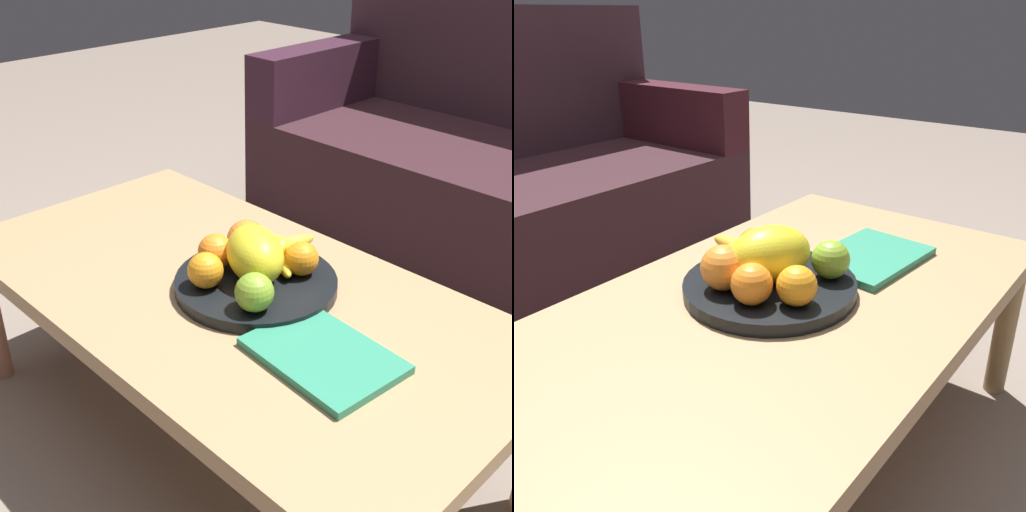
# 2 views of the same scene
# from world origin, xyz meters

# --- Properties ---
(ground_plane) EXTENTS (8.00, 8.00, 0.00)m
(ground_plane) POSITION_xyz_m (0.00, 0.00, 0.00)
(ground_plane) COLOR gray
(coffee_table) EXTENTS (1.22, 0.64, 0.39)m
(coffee_table) POSITION_xyz_m (0.00, 0.00, 0.35)
(coffee_table) COLOR #A48057
(coffee_table) RESTS_ON ground_plane
(fruit_bowl) EXTENTS (0.33, 0.33, 0.03)m
(fruit_bowl) POSITION_xyz_m (0.05, 0.04, 0.41)
(fruit_bowl) COLOR black
(fruit_bowl) RESTS_ON coffee_table
(melon_large_front) EXTENTS (0.19, 0.17, 0.11)m
(melon_large_front) POSITION_xyz_m (0.04, 0.04, 0.47)
(melon_large_front) COLOR yellow
(melon_large_front) RESTS_ON fruit_bowl
(orange_front) EXTENTS (0.07, 0.07, 0.07)m
(orange_front) POSITION_xyz_m (-0.04, 0.01, 0.45)
(orange_front) COLOR orange
(orange_front) RESTS_ON fruit_bowl
(orange_left) EXTENTS (0.07, 0.07, 0.07)m
(orange_left) POSITION_xyz_m (-0.00, -0.06, 0.45)
(orange_left) COLOR orange
(orange_left) RESTS_ON fruit_bowl
(orange_right) EXTENTS (0.07, 0.07, 0.07)m
(orange_right) POSITION_xyz_m (0.10, 0.11, 0.45)
(orange_right) COLOR orange
(orange_right) RESTS_ON fruit_bowl
(orange_back) EXTENTS (0.08, 0.08, 0.08)m
(orange_back) POSITION_xyz_m (-0.03, 0.08, 0.46)
(orange_back) COLOR orange
(orange_back) RESTS_ON fruit_bowl
(apple_front) EXTENTS (0.07, 0.07, 0.07)m
(apple_front) POSITION_xyz_m (0.13, -0.04, 0.45)
(apple_front) COLOR #7EA72D
(apple_front) RESTS_ON fruit_bowl
(banana_bunch) EXTENTS (0.16, 0.16, 0.06)m
(banana_bunch) POSITION_xyz_m (0.04, 0.11, 0.45)
(banana_bunch) COLOR gold
(banana_bunch) RESTS_ON fruit_bowl
(magazine) EXTENTS (0.26, 0.20, 0.02)m
(magazine) POSITION_xyz_m (0.29, -0.04, 0.40)
(magazine) COLOR #2E8664
(magazine) RESTS_ON coffee_table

